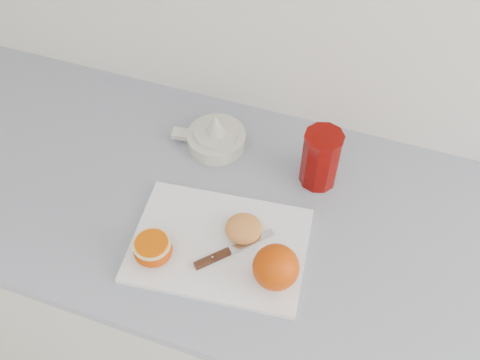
{
  "coord_description": "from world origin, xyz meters",
  "views": [
    {
      "loc": [
        0.22,
        1.07,
        1.8
      ],
      "look_at": [
        -0.01,
        1.71,
        0.96
      ],
      "focal_mm": 40.0,
      "sensor_mm": 36.0,
      "label": 1
    }
  ],
  "objects_px": {
    "counter": "(228,298)",
    "citrus_juicer": "(216,137)",
    "half_orange": "(153,249)",
    "cutting_board": "(219,245)",
    "red_tumbler": "(320,160)"
  },
  "relations": [
    {
      "from": "counter",
      "to": "citrus_juicer",
      "type": "xyz_separation_m",
      "value": [
        -0.08,
        0.15,
        0.47
      ]
    },
    {
      "from": "half_orange",
      "to": "citrus_juicer",
      "type": "distance_m",
      "value": 0.33
    },
    {
      "from": "cutting_board",
      "to": "half_orange",
      "type": "xyz_separation_m",
      "value": [
        -0.11,
        -0.07,
        0.03
      ]
    },
    {
      "from": "counter",
      "to": "half_orange",
      "type": "height_order",
      "value": "half_orange"
    },
    {
      "from": "cutting_board",
      "to": "red_tumbler",
      "type": "relative_size",
      "value": 2.51
    },
    {
      "from": "counter",
      "to": "red_tumbler",
      "type": "bearing_deg",
      "value": 36.8
    },
    {
      "from": "counter",
      "to": "half_orange",
      "type": "distance_m",
      "value": 0.52
    },
    {
      "from": "half_orange",
      "to": "red_tumbler",
      "type": "height_order",
      "value": "red_tumbler"
    },
    {
      "from": "cutting_board",
      "to": "counter",
      "type": "bearing_deg",
      "value": 104.98
    },
    {
      "from": "cutting_board",
      "to": "red_tumbler",
      "type": "bearing_deg",
      "value": 58.9
    },
    {
      "from": "cutting_board",
      "to": "red_tumbler",
      "type": "xyz_separation_m",
      "value": [
        0.14,
        0.23,
        0.06
      ]
    },
    {
      "from": "cutting_board",
      "to": "half_orange",
      "type": "bearing_deg",
      "value": -147.88
    },
    {
      "from": "cutting_board",
      "to": "citrus_juicer",
      "type": "height_order",
      "value": "citrus_juicer"
    },
    {
      "from": "citrus_juicer",
      "to": "red_tumbler",
      "type": "xyz_separation_m",
      "value": [
        0.25,
        -0.02,
        0.04
      ]
    },
    {
      "from": "half_orange",
      "to": "citrus_juicer",
      "type": "relative_size",
      "value": 0.44
    }
  ]
}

